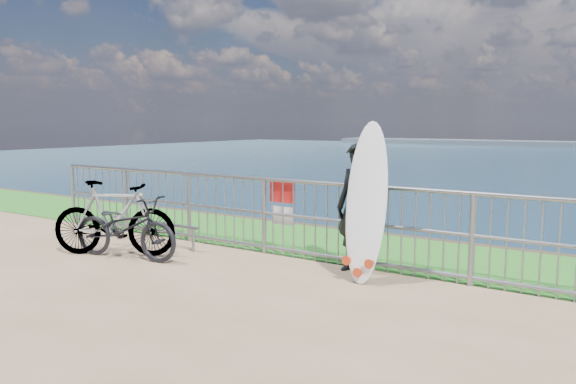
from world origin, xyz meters
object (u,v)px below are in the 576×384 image
Objects in this scene: surfer at (357,208)px; bicycle_near at (125,227)px; surfboard at (366,208)px; bicycle_far at (114,218)px.

surfer reaches higher than bicycle_near.
surfer is at bearing -79.20° from bicycle_near.
surfboard is 3.71m from bicycle_far.
bicycle_near is 0.94× the size of bicycle_far.
surfboard is 1.08× the size of bicycle_far.
surfer is 0.92× the size of bicycle_far.
bicycle_far is (-3.33, -1.12, -0.29)m from surfer.
surfboard reaches higher than bicycle_far.
surfer is 0.42m from surfboard.
surfer is 0.85× the size of surfboard.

